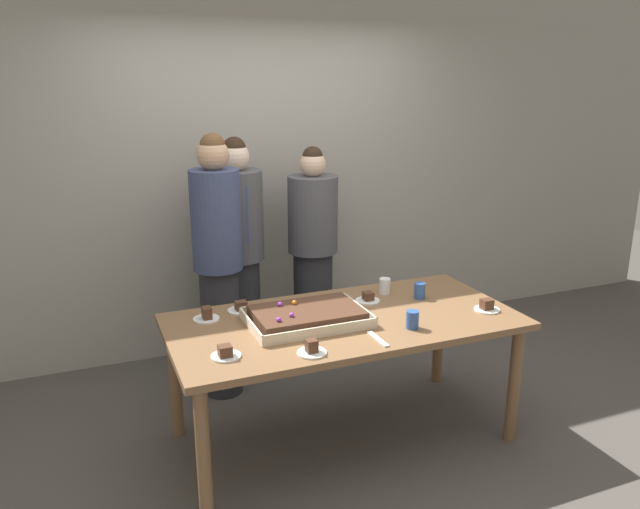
{
  "coord_description": "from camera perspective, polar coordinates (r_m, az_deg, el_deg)",
  "views": [
    {
      "loc": [
        -1.37,
        -2.98,
        2.09
      ],
      "look_at": [
        -0.09,
        0.15,
        1.11
      ],
      "focal_mm": 34.66,
      "sensor_mm": 36.0,
      "label": 1
    }
  ],
  "objects": [
    {
      "name": "drink_cup_far_end",
      "position": [
        3.43,
        8.53,
        -5.97
      ],
      "size": [
        0.07,
        0.07,
        0.1
      ],
      "primitive_type": "cylinder",
      "color": "#2D5199",
      "rests_on": "party_table"
    },
    {
      "name": "drink_cup_nearest",
      "position": [
        3.88,
        9.19,
        -3.31
      ],
      "size": [
        0.07,
        0.07,
        0.1
      ],
      "primitive_type": "cylinder",
      "color": "#2D5199",
      "rests_on": "party_table"
    },
    {
      "name": "cake_server_utensil",
      "position": [
        3.28,
        5.39,
        -7.79
      ],
      "size": [
        0.03,
        0.2,
        0.01
      ],
      "primitive_type": "cube",
      "color": "silver",
      "rests_on": "party_table"
    },
    {
      "name": "plated_slice_far_right",
      "position": [
        3.1,
        -0.77,
        -8.77
      ],
      "size": [
        0.15,
        0.15,
        0.07
      ],
      "color": "white",
      "rests_on": "party_table"
    },
    {
      "name": "interior_back_panel",
      "position": [
        4.82,
        -5.63,
        9.01
      ],
      "size": [
        8.0,
        0.12,
        3.0
      ],
      "primitive_type": "cube",
      "color": "#9E998E",
      "rests_on": "ground_plane"
    },
    {
      "name": "plated_slice_center_back",
      "position": [
        3.78,
        15.15,
        -4.69
      ],
      "size": [
        0.15,
        0.15,
        0.07
      ],
      "color": "white",
      "rests_on": "party_table"
    },
    {
      "name": "ground_plane",
      "position": [
        3.89,
        2.12,
        -16.4
      ],
      "size": [
        12.0,
        12.0,
        0.0
      ],
      "primitive_type": "plane",
      "color": "#4C4742"
    },
    {
      "name": "plated_slice_far_left",
      "position": [
        3.8,
        4.43,
        -4.09
      ],
      "size": [
        0.15,
        0.15,
        0.06
      ],
      "color": "white",
      "rests_on": "party_table"
    },
    {
      "name": "plated_slice_center_front",
      "position": [
        3.67,
        -7.34,
        -4.94
      ],
      "size": [
        0.15,
        0.15,
        0.06
      ],
      "color": "white",
      "rests_on": "party_table"
    },
    {
      "name": "party_table",
      "position": [
        3.57,
        2.23,
        -7.11
      ],
      "size": [
        1.99,
        0.96,
        0.76
      ],
      "color": "brown",
      "rests_on": "ground_plane"
    },
    {
      "name": "plated_slice_near_left",
      "position": [
        3.57,
        -10.43,
        -5.6
      ],
      "size": [
        0.15,
        0.15,
        0.08
      ],
      "color": "white",
      "rests_on": "party_table"
    },
    {
      "name": "plated_slice_near_right",
      "position": [
        3.1,
        -8.71,
        -9.02
      ],
      "size": [
        0.15,
        0.15,
        0.07
      ],
      "color": "white",
      "rests_on": "party_table"
    },
    {
      "name": "drink_cup_middle",
      "position": [
        3.94,
        5.99,
        -2.92
      ],
      "size": [
        0.07,
        0.07,
        0.1
      ],
      "primitive_type": "cylinder",
      "color": "white",
      "rests_on": "party_table"
    },
    {
      "name": "sheet_cake",
      "position": [
        3.46,
        -1.22,
        -5.72
      ],
      "size": [
        0.66,
        0.45,
        0.11
      ],
      "color": "beige",
      "rests_on": "party_table"
    },
    {
      "name": "person_serving_front",
      "position": [
        4.06,
        -9.39,
        -0.8
      ],
      "size": [
        0.32,
        0.32,
        1.76
      ],
      "rotation": [
        0.0,
        0.0,
        -1.2
      ],
      "color": "#28282D",
      "rests_on": "ground_plane"
    },
    {
      "name": "person_striped_tie_right",
      "position": [
        4.49,
        -7.57,
        0.21
      ],
      "size": [
        0.38,
        0.38,
        1.69
      ],
      "rotation": [
        0.0,
        0.0,
        -1.51
      ],
      "color": "#28282D",
      "rests_on": "ground_plane"
    },
    {
      "name": "person_green_shirt_behind",
      "position": [
        4.6,
        -0.66,
        0.14
      ],
      "size": [
        0.37,
        0.37,
        1.61
      ],
      "rotation": [
        0.0,
        0.0,
        -1.97
      ],
      "color": "#28282D",
      "rests_on": "ground_plane"
    }
  ]
}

